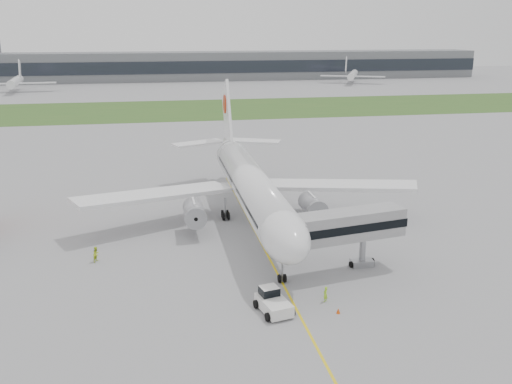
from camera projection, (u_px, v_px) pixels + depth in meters
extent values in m
plane|color=#959598|center=(256.00, 234.00, 75.20)|extent=(600.00, 600.00, 0.00)
cube|color=#315B22|center=(190.00, 109.00, 188.51)|extent=(600.00, 50.00, 0.02)
cube|color=slate|center=(174.00, 66.00, 290.43)|extent=(320.00, 22.00, 14.00)
cube|color=#21262F|center=(175.00, 68.00, 280.04)|extent=(320.00, 0.60, 6.00)
cylinder|color=white|center=(251.00, 185.00, 77.41)|extent=(5.00, 38.00, 5.00)
ellipsoid|color=white|center=(284.00, 235.00, 59.00)|extent=(5.00, 11.00, 5.00)
cube|color=black|center=(286.00, 230.00, 57.80)|extent=(3.20, 1.54, 1.14)
cone|color=white|center=(229.00, 147.00, 97.96)|extent=(5.00, 10.53, 6.16)
cube|color=white|center=(154.00, 195.00, 77.36)|extent=(22.13, 13.52, 1.70)
cube|color=white|center=(338.00, 185.00, 81.91)|extent=(22.13, 13.52, 1.70)
cylinder|color=gray|center=(194.00, 212.00, 74.38)|extent=(2.70, 5.20, 2.70)
cylinder|color=gray|center=(312.00, 206.00, 77.18)|extent=(2.70, 5.20, 2.70)
cube|color=white|center=(227.00, 116.00, 97.96)|extent=(0.45, 10.90, 12.76)
cylinder|color=#B2220A|center=(226.00, 104.00, 98.34)|extent=(0.60, 3.20, 3.20)
cube|color=white|center=(198.00, 143.00, 99.34)|extent=(9.54, 6.34, 0.35)
cube|color=white|center=(255.00, 141.00, 101.09)|extent=(9.54, 6.34, 0.35)
cylinder|color=#9A9BA0|center=(282.00, 269.00, 60.60)|extent=(0.24, 0.24, 3.10)
cylinder|color=black|center=(225.00, 215.00, 81.09)|extent=(1.40, 1.10, 1.10)
cylinder|color=black|center=(269.00, 212.00, 82.21)|extent=(1.40, 1.10, 1.10)
cube|color=white|center=(274.00, 305.00, 54.46)|extent=(3.18, 4.60, 1.12)
cube|color=white|center=(269.00, 291.00, 55.19)|extent=(1.96, 1.82, 0.93)
cube|color=black|center=(269.00, 291.00, 55.17)|extent=(2.02, 1.88, 0.79)
cylinder|color=black|center=(256.00, 304.00, 55.31)|extent=(0.50, 0.89, 0.84)
cylinder|color=black|center=(279.00, 299.00, 56.26)|extent=(0.50, 0.89, 0.84)
cylinder|color=black|center=(268.00, 317.00, 52.84)|extent=(0.50, 0.89, 0.84)
cylinder|color=black|center=(292.00, 312.00, 53.78)|extent=(0.50, 0.89, 0.84)
cube|color=#9E9EA0|center=(342.00, 226.00, 62.21)|extent=(14.87, 5.72, 3.12)
cube|color=black|center=(342.00, 226.00, 62.21)|extent=(15.10, 5.86, 0.94)
cube|color=#9E9EA0|center=(289.00, 237.00, 58.95)|extent=(2.70, 3.53, 3.53)
cylinder|color=#9A9BA0|center=(363.00, 250.00, 64.71)|extent=(0.73, 0.73, 3.95)
cube|color=#9A9BA0|center=(362.00, 263.00, 65.16)|extent=(2.72, 1.89, 0.73)
cylinder|color=black|center=(351.00, 264.00, 64.69)|extent=(0.44, 0.77, 0.73)
cylinder|color=black|center=(372.00, 261.00, 65.62)|extent=(0.44, 0.77, 0.73)
cone|color=#DE4A0B|center=(290.00, 305.00, 55.41)|extent=(0.41, 0.41, 0.57)
cone|color=#DE4A0B|center=(338.00, 311.00, 54.33)|extent=(0.39, 0.39, 0.54)
imported|color=#A0E426|center=(325.00, 294.00, 56.54)|extent=(0.69, 0.68, 1.61)
imported|color=#B9D924|center=(96.00, 254.00, 66.18)|extent=(1.06, 1.12, 1.83)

